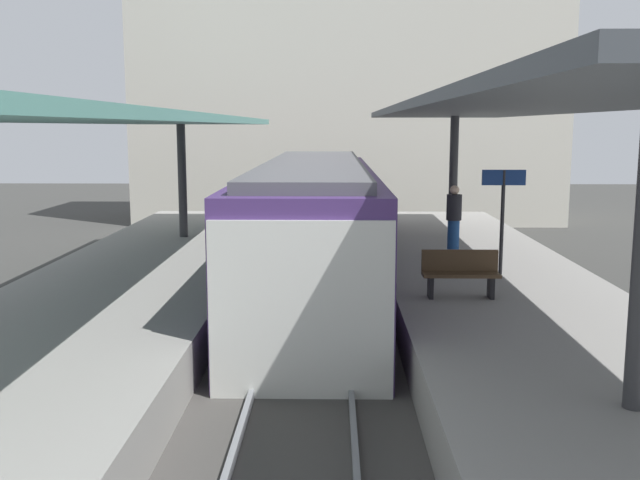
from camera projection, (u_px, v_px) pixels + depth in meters
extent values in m
plane|color=#383835|center=(308.00, 355.00, 13.15)|extent=(80.00, 80.00, 0.00)
cube|color=gray|center=(98.00, 327.00, 13.14)|extent=(4.40, 28.00, 1.00)
cube|color=gray|center=(520.00, 330.00, 13.01)|extent=(4.40, 28.00, 1.00)
cube|color=#423F3D|center=(308.00, 350.00, 13.14)|extent=(3.20, 28.00, 0.20)
cube|color=slate|center=(268.00, 341.00, 13.12)|extent=(0.08, 28.00, 0.14)
cube|color=slate|center=(348.00, 341.00, 13.10)|extent=(0.08, 28.00, 0.14)
cube|color=#472D6B|center=(314.00, 231.00, 17.24)|extent=(2.70, 13.97, 2.90)
cube|color=silver|center=(301.00, 311.00, 10.34)|extent=(2.65, 0.08, 2.60)
cube|color=black|center=(256.00, 216.00, 17.21)|extent=(0.04, 12.85, 0.76)
cube|color=black|center=(372.00, 216.00, 17.16)|extent=(0.04, 12.85, 0.76)
cube|color=#515156|center=(314.00, 165.00, 17.00)|extent=(2.16, 13.27, 0.20)
cylinder|color=#333335|center=(182.00, 181.00, 20.43)|extent=(0.24, 0.24, 3.17)
cube|color=slate|center=(112.00, 118.00, 13.95)|extent=(4.18, 21.00, 0.16)
cylinder|color=#333335|center=(453.00, 177.00, 20.27)|extent=(0.24, 0.24, 3.39)
cube|color=#3D4247|center=(510.00, 107.00, 13.78)|extent=(4.18, 21.00, 0.16)
cube|color=black|center=(430.00, 287.00, 13.26)|extent=(0.08, 0.32, 0.40)
cube|color=black|center=(491.00, 287.00, 13.24)|extent=(0.08, 0.32, 0.40)
cube|color=#4C3823|center=(461.00, 275.00, 13.21)|extent=(1.40, 0.40, 0.06)
cube|color=#4C3823|center=(460.00, 260.00, 13.35)|extent=(1.40, 0.06, 0.40)
cylinder|color=#262628|center=(502.00, 223.00, 15.21)|extent=(0.08, 0.08, 2.20)
cube|color=navy|center=(504.00, 178.00, 15.06)|extent=(0.90, 0.06, 0.32)
cylinder|color=navy|center=(453.00, 239.00, 17.35)|extent=(0.28, 0.28, 0.90)
cylinder|color=#232328|center=(454.00, 207.00, 17.23)|extent=(0.36, 0.36, 0.61)
sphere|color=beige|center=(455.00, 190.00, 17.17)|extent=(0.22, 0.22, 0.22)
cube|color=beige|center=(348.00, 94.00, 32.04)|extent=(18.00, 6.00, 11.00)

